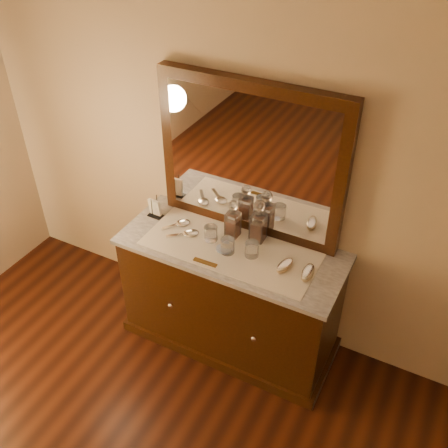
{
  "coord_description": "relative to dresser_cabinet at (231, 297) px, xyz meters",
  "views": [
    {
      "loc": [
        1.08,
        -0.23,
        2.88
      ],
      "look_at": [
        0.0,
        1.85,
        1.1
      ],
      "focal_mm": 40.64,
      "sensor_mm": 36.0,
      "label": 1
    }
  ],
  "objects": [
    {
      "name": "dresser_cabinet",
      "position": [
        0.0,
        0.0,
        0.0
      ],
      "size": [
        1.4,
        0.55,
        0.82
      ],
      "primitive_type": "cube",
      "color": "black",
      "rests_on": "floor"
    },
    {
      "name": "dresser_plinth",
      "position": [
        0.0,
        0.0,
        -0.37
      ],
      "size": [
        1.46,
        0.59,
        0.08
      ],
      "primitive_type": "cube",
      "color": "black",
      "rests_on": "floor"
    },
    {
      "name": "knob_left",
      "position": [
        -0.3,
        -0.28,
        0.04
      ],
      "size": [
        0.04,
        0.04,
        0.04
      ],
      "primitive_type": "sphere",
      "color": "silver",
      "rests_on": "dresser_cabinet"
    },
    {
      "name": "knob_right",
      "position": [
        0.3,
        -0.28,
        0.04
      ],
      "size": [
        0.04,
        0.04,
        0.04
      ],
      "primitive_type": "sphere",
      "color": "silver",
      "rests_on": "dresser_cabinet"
    },
    {
      "name": "marble_top",
      "position": [
        0.0,
        0.0,
        0.42
      ],
      "size": [
        1.44,
        0.59,
        0.03
      ],
      "primitive_type": "cube",
      "color": "silver",
      "rests_on": "dresser_cabinet"
    },
    {
      "name": "mirror_frame",
      "position": [
        0.0,
        0.25,
        0.94
      ],
      "size": [
        1.2,
        0.08,
        1.0
      ],
      "primitive_type": "cube",
      "color": "black",
      "rests_on": "marble_top"
    },
    {
      "name": "mirror_glass",
      "position": [
        0.0,
        0.21,
        0.94
      ],
      "size": [
        1.06,
        0.01,
        0.86
      ],
      "primitive_type": "cube",
      "color": "white",
      "rests_on": "marble_top"
    },
    {
      "name": "lace_runner",
      "position": [
        0.0,
        -0.02,
        0.44
      ],
      "size": [
        1.1,
        0.45,
        0.0
      ],
      "primitive_type": "cube",
      "color": "silver",
      "rests_on": "marble_top"
    },
    {
      "name": "pin_dish",
      "position": [
        -0.04,
        -0.05,
        0.45
      ],
      "size": [
        0.09,
        0.09,
        0.01
      ],
      "primitive_type": "cylinder",
      "rotation": [
        0.0,
        0.0,
        0.07
      ],
      "color": "white",
      "rests_on": "lace_runner"
    },
    {
      "name": "comb",
      "position": [
        -0.07,
        -0.21,
        0.45
      ],
      "size": [
        0.15,
        0.03,
        0.01
      ],
      "primitive_type": "cube",
      "rotation": [
        0.0,
        0.0,
        0.03
      ],
      "color": "brown",
      "rests_on": "lace_runner"
    },
    {
      "name": "napkin_rack",
      "position": [
        -0.61,
        0.06,
        0.5
      ],
      "size": [
        0.1,
        0.07,
        0.15
      ],
      "color": "black",
      "rests_on": "marble_top"
    },
    {
      "name": "decanter_left",
      "position": [
        -0.05,
        0.11,
        0.55
      ],
      "size": [
        0.09,
        0.09,
        0.27
      ],
      "color": "#8B3914",
      "rests_on": "lace_runner"
    },
    {
      "name": "decanter_right",
      "position": [
        0.11,
        0.15,
        0.56
      ],
      "size": [
        0.09,
        0.09,
        0.3
      ],
      "color": "#8B3914",
      "rests_on": "lace_runner"
    },
    {
      "name": "brush_near",
      "position": [
        0.37,
        -0.03,
        0.46
      ],
      "size": [
        0.09,
        0.15,
        0.04
      ],
      "color": "tan",
      "rests_on": "lace_runner"
    },
    {
      "name": "brush_far",
      "position": [
        0.51,
        -0.03,
        0.46
      ],
      "size": [
        0.08,
        0.15,
        0.04
      ],
      "color": "tan",
      "rests_on": "lace_runner"
    },
    {
      "name": "hand_mirror_outer",
      "position": [
        -0.4,
        0.05,
        0.45
      ],
      "size": [
        0.16,
        0.19,
        0.02
      ],
      "color": "silver",
      "rests_on": "lace_runner"
    },
    {
      "name": "hand_mirror_inner",
      "position": [
        -0.3,
        -0.02,
        0.45
      ],
      "size": [
        0.2,
        0.18,
        0.02
      ],
      "color": "silver",
      "rests_on": "lace_runner"
    },
    {
      "name": "tumblers",
      "position": [
        -0.0,
        -0.02,
        0.49
      ],
      "size": [
        0.38,
        0.15,
        0.1
      ],
      "color": "white",
      "rests_on": "lace_runner"
    }
  ]
}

